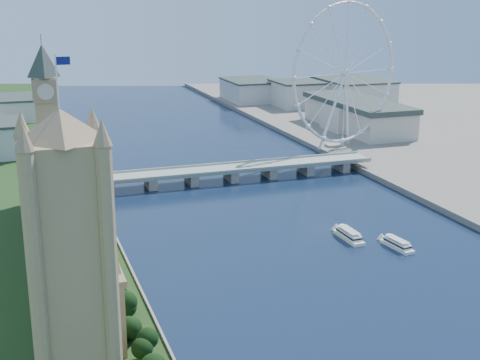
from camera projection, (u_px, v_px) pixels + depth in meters
name	position (u px, v px, depth m)	size (l,w,h in m)	color
victoria_tower	(69.00, 247.00, 211.82)	(28.16, 28.16, 112.00)	tan
parliament_range	(67.00, 233.00, 328.40)	(24.00, 200.00, 70.00)	tan
big_ben	(46.00, 104.00, 413.87)	(20.02, 20.02, 110.00)	tan
westminster_bridge	(231.00, 171.00, 490.20)	(220.00, 22.00, 9.50)	gray
london_eye	(345.00, 74.00, 561.77)	(113.60, 39.12, 124.30)	silver
county_hall	(357.00, 132.00, 665.39)	(54.00, 144.00, 35.00)	beige
city_skyline	(191.00, 103.00, 736.63)	(505.00, 280.00, 32.00)	beige
tour_boat_near	(349.00, 239.00, 372.80)	(7.17, 28.15, 6.20)	white
tour_boat_far	(397.00, 248.00, 360.05)	(6.50, 25.67, 5.63)	white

